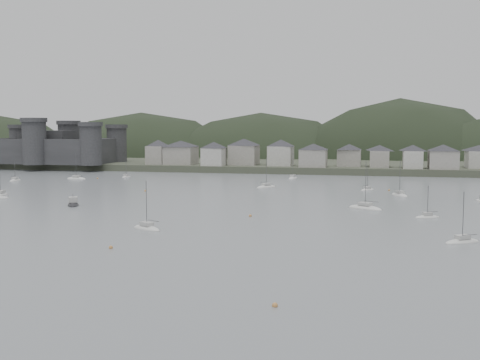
# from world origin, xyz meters

# --- Properties ---
(ground) EXTENTS (900.00, 900.00, 0.00)m
(ground) POSITION_xyz_m (0.00, 0.00, 0.00)
(ground) COLOR slate
(ground) RESTS_ON ground
(far_shore_land) EXTENTS (900.00, 250.00, 3.00)m
(far_shore_land) POSITION_xyz_m (0.00, 295.00, 1.50)
(far_shore_land) COLOR #383D2D
(far_shore_land) RESTS_ON ground
(forested_ridge) EXTENTS (851.55, 103.94, 102.57)m
(forested_ridge) POSITION_xyz_m (4.83, 269.40, -11.28)
(forested_ridge) COLOR black
(forested_ridge) RESTS_ON ground
(castle) EXTENTS (66.00, 43.00, 20.00)m
(castle) POSITION_xyz_m (-120.00, 179.80, 10.96)
(castle) COLOR #303032
(castle) RESTS_ON far_shore_land
(waterfront_town) EXTENTS (451.48, 28.46, 12.92)m
(waterfront_town) POSITION_xyz_m (50.59, 183.34, 8.66)
(waterfront_town) COLOR gray
(waterfront_town) RESTS_ON far_shore_land
(moored_fleet) EXTENTS (213.17, 178.46, 13.01)m
(moored_fleet) POSITION_xyz_m (-22.68, 62.71, 0.18)
(moored_fleet) COLOR silver
(moored_fleet) RESTS_ON ground
(motor_launch_far) EXTENTS (6.13, 8.21, 3.87)m
(motor_launch_far) POSITION_xyz_m (-41.23, 57.00, 0.29)
(motor_launch_far) COLOR black
(motor_launch_far) RESTS_ON ground
(mooring_buoys) EXTENTS (153.49, 150.06, 0.70)m
(mooring_buoys) POSITION_xyz_m (-4.73, 57.87, 0.15)
(mooring_buoys) COLOR #BE7F3F
(mooring_buoys) RESTS_ON ground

